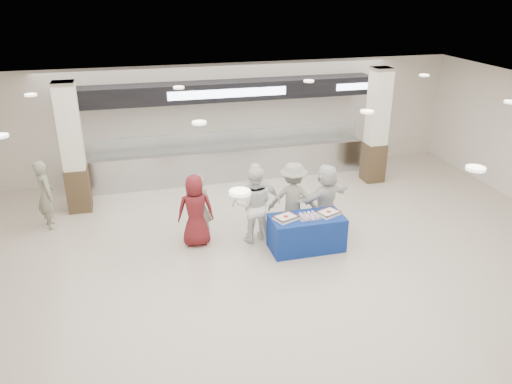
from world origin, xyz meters
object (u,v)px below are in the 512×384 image
object	(u,v)px
sheet_cake_left	(286,218)
soldier_bg	(46,194)
chef_short	(256,202)
soldier_b	(293,199)
display_table	(306,233)
civilian_maroon	(196,211)
sheet_cake_right	(328,213)
chef_tall	(254,205)
cupcake_tray	(309,216)
civilian_white	(326,199)
soldier_a	(199,208)

from	to	relation	value
sheet_cake_left	soldier_bg	world-z (taller)	soldier_bg
soldier_bg	sheet_cake_left	bearing A→B (deg)	-138.50
chef_short	soldier_b	world-z (taller)	chef_short
chef_short	soldier_bg	world-z (taller)	chef_short
display_table	civilian_maroon	world-z (taller)	civilian_maroon
sheet_cake_right	soldier_bg	world-z (taller)	soldier_bg
display_table	soldier_bg	bearing A→B (deg)	155.12
display_table	chef_tall	distance (m)	1.27
cupcake_tray	soldier_b	bearing A→B (deg)	97.10
display_table	chef_short	distance (m)	1.26
chef_tall	chef_short	bearing A→B (deg)	-131.21
chef_tall	soldier_bg	world-z (taller)	chef_tall
soldier_b	soldier_bg	distance (m)	5.63
chef_short	soldier_b	bearing A→B (deg)	-171.03
soldier_b	soldier_bg	world-z (taller)	soldier_b
chef_tall	civilian_white	bearing A→B (deg)	-166.45
sheet_cake_right	soldier_bg	distance (m)	6.40
display_table	soldier_bg	xyz separation A→B (m)	(-5.43, 2.48, 0.44)
soldier_a	chef_short	bearing A→B (deg)	-168.41
cupcake_tray	chef_short	size ratio (longest dim) A/B	0.26
soldier_a	soldier_bg	distance (m)	3.62
cupcake_tray	chef_short	distance (m)	1.20
soldier_bg	cupcake_tray	bearing A→B (deg)	-136.74
display_table	sheet_cake_left	xyz separation A→B (m)	(-0.47, -0.01, 0.42)
sheet_cake_right	sheet_cake_left	bearing A→B (deg)	179.70
soldier_b	civilian_white	distance (m)	0.75
chef_tall	soldier_b	world-z (taller)	chef_tall
cupcake_tray	chef_tall	size ratio (longest dim) A/B	0.27
soldier_bg	soldier_a	bearing A→B (deg)	-136.41
cupcake_tray	civilian_maroon	size ratio (longest dim) A/B	0.29
civilian_white	civilian_maroon	bearing A→B (deg)	-23.68
display_table	sheet_cake_right	distance (m)	0.63
civilian_white	soldier_bg	distance (m)	6.37
cupcake_tray	soldier_b	distance (m)	0.78
soldier_b	soldier_bg	bearing A→B (deg)	0.92
sheet_cake_right	chef_tall	xyz separation A→B (m)	(-1.46, 0.65, 0.06)
civilian_maroon	chef_short	size ratio (longest dim) A/B	0.89
display_table	sheet_cake_left	distance (m)	0.63
sheet_cake_left	civilian_white	size ratio (longest dim) A/B	0.33
soldier_a	soldier_bg	size ratio (longest dim) A/B	0.95
cupcake_tray	civilian_maroon	world-z (taller)	civilian_maroon
cupcake_tray	civilian_maroon	distance (m)	2.40
civilian_maroon	soldier_a	distance (m)	0.21
display_table	chef_tall	size ratio (longest dim) A/B	0.90
sheet_cake_right	civilian_white	xyz separation A→B (m)	(0.20, 0.65, 0.02)
soldier_a	civilian_white	distance (m)	2.82
chef_short	cupcake_tray	bearing A→B (deg)	148.71
display_table	soldier_a	distance (m)	2.38
cupcake_tray	soldier_bg	xyz separation A→B (m)	(-5.45, 2.52, 0.03)
soldier_a	civilian_white	bearing A→B (deg)	-161.84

